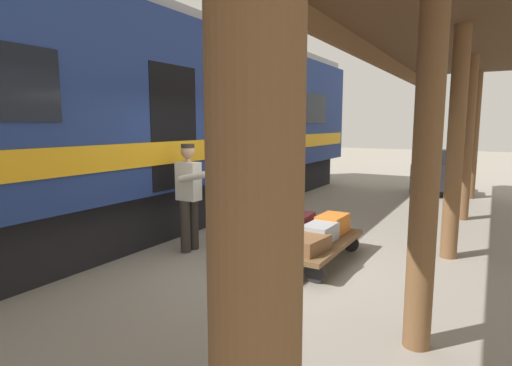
{
  "coord_description": "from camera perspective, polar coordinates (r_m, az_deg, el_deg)",
  "views": [
    {
      "loc": [
        -2.65,
        5.27,
        2.0
      ],
      "look_at": [
        0.35,
        0.04,
        1.15
      ],
      "focal_mm": 29.15,
      "sensor_mm": 36.0,
      "label": 1
    }
  ],
  "objects": [
    {
      "name": "suitcase_slate_roller",
      "position": [
        6.34,
        3.75,
        -6.17
      ],
      "size": [
        0.39,
        0.46,
        0.24
      ],
      "primitive_type": "cube",
      "rotation": [
        0.0,
        0.0,
        0.03
      ],
      "color": "#4C515B",
      "rests_on": "luggage_cart"
    },
    {
      "name": "suitcase_brown_leather",
      "position": [
        5.65,
        6.84,
        -8.24
      ],
      "size": [
        0.55,
        0.66,
        0.19
      ],
      "primitive_type": "cube",
      "rotation": [
        0.0,
        0.0,
        -0.13
      ],
      "color": "brown",
      "rests_on": "luggage_cart"
    },
    {
      "name": "suitcase_orange_carryall",
      "position": [
        6.59,
        10.44,
        -5.55
      ],
      "size": [
        0.39,
        0.59,
        0.29
      ],
      "primitive_type": "cube",
      "rotation": [
        0.0,
        0.0,
        -0.04
      ],
      "color": "#CC6B23",
      "rests_on": "luggage_cart"
    },
    {
      "name": "suitcase_gray_aluminum",
      "position": [
        6.11,
        8.78,
        -6.74
      ],
      "size": [
        0.4,
        0.59,
        0.25
      ],
      "primitive_type": "cube",
      "rotation": [
        0.0,
        0.0,
        -0.03
      ],
      "color": "#9EA0A5",
      "rests_on": "luggage_cart"
    },
    {
      "name": "ground_plane",
      "position": [
        6.23,
        3.01,
        -10.71
      ],
      "size": [
        60.0,
        60.0,
        0.0
      ],
      "primitive_type": "plane",
      "color": "gray"
    },
    {
      "name": "suitcase_burgundy_valise",
      "position": [
        6.81,
        5.7,
        -5.23
      ],
      "size": [
        0.45,
        0.63,
        0.23
      ],
      "primitive_type": "cube",
      "rotation": [
        0.0,
        0.0,
        0.06
      ],
      "color": "maroon",
      "rests_on": "luggage_cart"
    },
    {
      "name": "platform_canopy",
      "position": [
        5.44,
        24.81,
        20.59
      ],
      "size": [
        3.2,
        15.5,
        3.56
      ],
      "color": "brown",
      "rests_on": "ground_plane"
    },
    {
      "name": "train_car",
      "position": [
        8.02,
        -19.31,
        8.02
      ],
      "size": [
        3.03,
        17.1,
        4.0
      ],
      "color": "navy",
      "rests_on": "ground_plane"
    },
    {
      "name": "porter_by_door",
      "position": [
        6.6,
        -9.09,
        -1.45
      ],
      "size": [
        0.67,
        0.42,
        1.7
      ],
      "color": "#332D28",
      "rests_on": "ground_plane"
    },
    {
      "name": "suitcase_yellow_case",
      "position": [
        6.3,
        4.08,
        -4.05
      ],
      "size": [
        0.44,
        0.41,
        0.24
      ],
      "primitive_type": "cube",
      "rotation": [
        0.0,
        0.0,
        0.08
      ],
      "color": "gold",
      "rests_on": "suitcase_slate_roller"
    },
    {
      "name": "luggage_cart",
      "position": [
        6.27,
        6.19,
        -7.95
      ],
      "size": [
        1.32,
        1.9,
        0.33
      ],
      "color": "brown",
      "rests_on": "ground_plane"
    },
    {
      "name": "suitcase_navy_fabric",
      "position": [
        5.89,
        1.49,
        -6.99
      ],
      "size": [
        0.41,
        0.65,
        0.3
      ],
      "primitive_type": "cube",
      "rotation": [
        0.0,
        0.0,
        -0.03
      ],
      "color": "navy",
      "rests_on": "luggage_cart"
    },
    {
      "name": "baggage_tug",
      "position": [
        12.96,
        23.17,
        1.31
      ],
      "size": [
        1.2,
        1.76,
        1.3
      ],
      "color": "black",
      "rests_on": "ground_plane"
    },
    {
      "name": "porter_in_overalls",
      "position": [
        6.52,
        -1.42,
        -1.47
      ],
      "size": [
        0.72,
        0.52,
        1.7
      ],
      "color": "navy",
      "rests_on": "ground_plane"
    }
  ]
}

